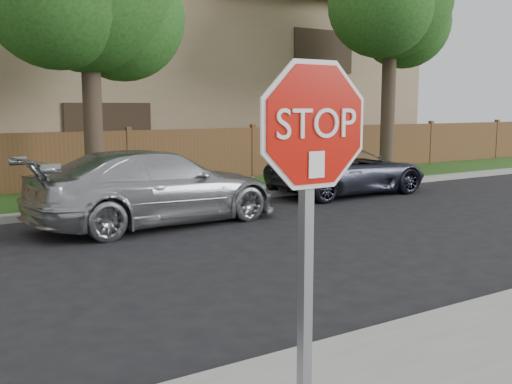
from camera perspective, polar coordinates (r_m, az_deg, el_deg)
stop_sign at (r=3.40m, az=5.30°, el=0.99°), size 1.01×0.13×2.55m
sedan_right at (r=11.60m, az=-9.47°, el=0.46°), size 5.10×2.45×1.43m
sedan_far_right at (r=15.63m, az=8.81°, el=2.01°), size 4.32×1.99×1.20m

